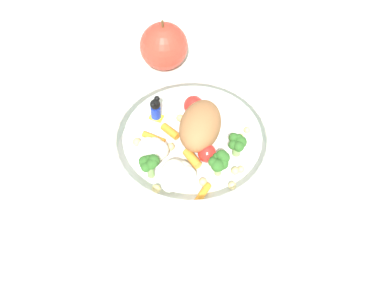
% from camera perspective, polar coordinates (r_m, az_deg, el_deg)
% --- Properties ---
extents(ground_plane, '(2.40, 2.40, 0.00)m').
position_cam_1_polar(ground_plane, '(0.74, 0.46, -0.33)').
color(ground_plane, silver).
extents(food_container, '(0.23, 0.23, 0.06)m').
position_cam_1_polar(food_container, '(0.71, -0.22, 0.02)').
color(food_container, white).
rests_on(food_container, ground_plane).
extents(loose_apple, '(0.08, 0.08, 0.09)m').
position_cam_1_polar(loose_apple, '(0.83, -3.15, 10.79)').
color(loose_apple, '#BC3828').
rests_on(loose_apple, ground_plane).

